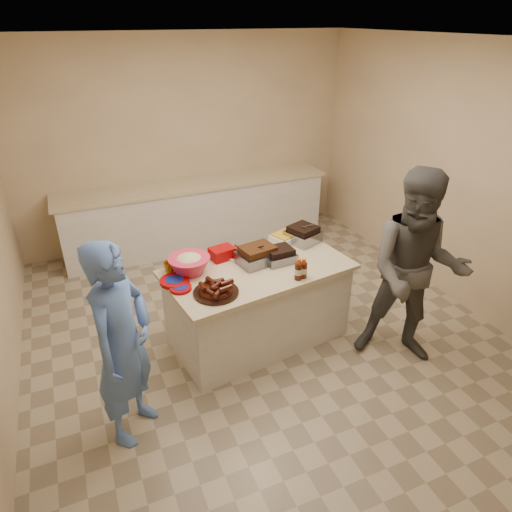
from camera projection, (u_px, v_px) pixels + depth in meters
name	position (u px, v px, depth m)	size (l,w,h in m)	color
room	(262.00, 332.00, 4.65)	(4.50, 5.00, 2.70)	#D6B98D
back_counter	(197.00, 214.00, 6.22)	(3.60, 0.64, 0.90)	silver
island	(258.00, 338.00, 4.56)	(1.70, 0.89, 0.80)	silver
rib_platter	(216.00, 293.00, 3.80)	(0.38, 0.38, 0.15)	#421005
pulled_pork_tray	(257.00, 263.00, 4.27)	(0.36, 0.27, 0.11)	#47230F
brisket_tray	(279.00, 261.00, 4.30)	(0.29, 0.24, 0.09)	black
roasting_pan	(303.00, 242.00, 4.67)	(0.29, 0.29, 0.12)	gray
coleslaw_bowl	(190.00, 272.00, 4.11)	(0.38, 0.38, 0.26)	#D92B4F
sausage_plate	(242.00, 256.00, 4.39)	(0.31, 0.31, 0.05)	silver
mac_cheese_dish	(286.00, 240.00, 4.70)	(0.31, 0.23, 0.08)	gold
bbq_bottle_a	(303.00, 277.00, 4.03)	(0.06, 0.06, 0.18)	#3E170B
bbq_bottle_b	(298.00, 279.00, 4.01)	(0.07, 0.07, 0.20)	#3E170B
mustard_bottle	(238.00, 263.00, 4.26)	(0.04, 0.04, 0.11)	#EECC00
sauce_bowl	(249.00, 260.00, 4.32)	(0.13, 0.04, 0.13)	silver
plate_stack_large	(175.00, 282.00, 3.96)	(0.26, 0.26, 0.03)	#920406
plate_stack_small	(181.00, 290.00, 3.85)	(0.19, 0.19, 0.03)	#920406
plastic_cup	(170.00, 272.00, 4.12)	(0.11, 0.10, 0.11)	#A25F0C
basket_stack	(222.00, 258.00, 4.35)	(0.22, 0.17, 0.11)	#920406
guest_blue	(137.00, 426.00, 3.58)	(0.59, 1.62, 0.39)	#547BCA
guest_gray	(400.00, 353.00, 4.35)	(0.88, 1.81, 0.69)	#54524C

